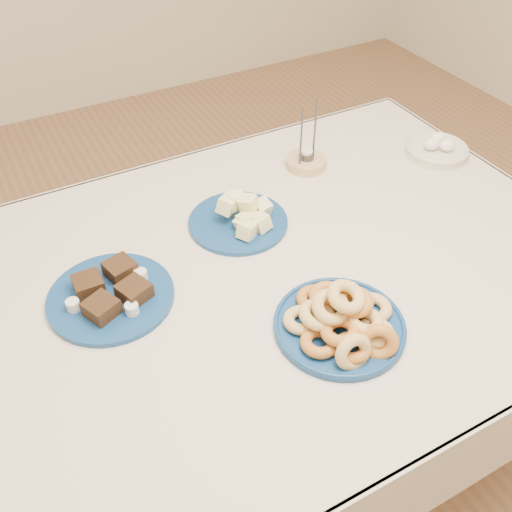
{
  "coord_description": "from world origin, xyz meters",
  "views": [
    {
      "loc": [
        -0.43,
        -0.85,
        1.67
      ],
      "look_at": [
        0.0,
        -0.05,
        0.85
      ],
      "focal_mm": 40.0,
      "sensor_mm": 36.0,
      "label": 1
    }
  ],
  "objects_px": {
    "donut_platter": "(342,321)",
    "melon_plate": "(241,219)",
    "dining_table": "(246,307)",
    "egg_bowl": "(437,149)",
    "candle_holder": "(306,161)",
    "brownie_plate": "(111,294)"
  },
  "relations": [
    {
      "from": "donut_platter",
      "to": "melon_plate",
      "type": "xyz_separation_m",
      "value": [
        -0.02,
        0.41,
        -0.01
      ]
    },
    {
      "from": "egg_bowl",
      "to": "donut_platter",
      "type": "bearing_deg",
      "value": -146.1
    },
    {
      "from": "donut_platter",
      "to": "melon_plate",
      "type": "relative_size",
      "value": 1.04
    },
    {
      "from": "melon_plate",
      "to": "candle_holder",
      "type": "height_order",
      "value": "candle_holder"
    },
    {
      "from": "brownie_plate",
      "to": "egg_bowl",
      "type": "distance_m",
      "value": 1.05
    },
    {
      "from": "donut_platter",
      "to": "melon_plate",
      "type": "bearing_deg",
      "value": 92.99
    },
    {
      "from": "donut_platter",
      "to": "egg_bowl",
      "type": "bearing_deg",
      "value": 33.9
    },
    {
      "from": "dining_table",
      "to": "melon_plate",
      "type": "height_order",
      "value": "melon_plate"
    },
    {
      "from": "brownie_plate",
      "to": "dining_table",
      "type": "bearing_deg",
      "value": -14.14
    },
    {
      "from": "melon_plate",
      "to": "brownie_plate",
      "type": "bearing_deg",
      "value": -165.86
    },
    {
      "from": "dining_table",
      "to": "candle_holder",
      "type": "bearing_deg",
      "value": 41.35
    },
    {
      "from": "melon_plate",
      "to": "dining_table",
      "type": "bearing_deg",
      "value": -114.33
    },
    {
      "from": "candle_holder",
      "to": "egg_bowl",
      "type": "relative_size",
      "value": 0.8
    },
    {
      "from": "candle_holder",
      "to": "donut_platter",
      "type": "bearing_deg",
      "value": -115.48
    },
    {
      "from": "donut_platter",
      "to": "candle_holder",
      "type": "distance_m",
      "value": 0.63
    },
    {
      "from": "melon_plate",
      "to": "egg_bowl",
      "type": "distance_m",
      "value": 0.67
    },
    {
      "from": "brownie_plate",
      "to": "candle_holder",
      "type": "relative_size",
      "value": 1.81
    },
    {
      "from": "dining_table",
      "to": "melon_plate",
      "type": "distance_m",
      "value": 0.22
    },
    {
      "from": "candle_holder",
      "to": "egg_bowl",
      "type": "xyz_separation_m",
      "value": [
        0.38,
        -0.13,
        0.0
      ]
    },
    {
      "from": "dining_table",
      "to": "egg_bowl",
      "type": "height_order",
      "value": "egg_bowl"
    },
    {
      "from": "dining_table",
      "to": "donut_platter",
      "type": "distance_m",
      "value": 0.3
    },
    {
      "from": "melon_plate",
      "to": "egg_bowl",
      "type": "xyz_separation_m",
      "value": [
        0.67,
        0.02,
        -0.0
      ]
    }
  ]
}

